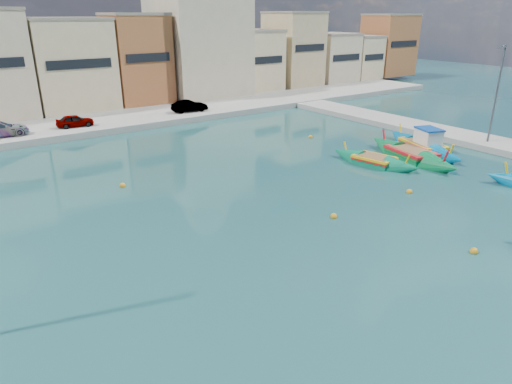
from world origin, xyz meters
name	(u,v)px	position (x,y,z in m)	size (l,w,h in m)	color
ground	(417,228)	(0.00, 0.00, 0.00)	(160.00, 160.00, 0.00)	#13373B
north_quay	(155,116)	(0.00, 32.00, 0.30)	(80.00, 8.00, 0.60)	gray
north_townhouses	(178,60)	(6.68, 39.36, 5.00)	(83.20, 7.87, 10.19)	beige
church_block	(198,29)	(10.00, 40.00, 8.41)	(10.00, 10.00, 19.10)	#C7B594
quay_street_lamp	(496,94)	(17.44, 6.00, 4.34)	(1.18, 0.16, 8.00)	#595B60
parked_cars	(76,120)	(-8.28, 30.50, 1.22)	(22.02, 1.91, 1.31)	#4C1919
luzzu_turquoise_cabin	(423,147)	(12.35, 8.42, 0.36)	(5.11, 9.48, 3.00)	#006AA0
luzzu_cyan_mid	(411,156)	(9.69, 7.58, 0.29)	(4.01, 9.42, 2.71)	#0A723D
luzzu_green	(374,161)	(6.44, 8.33, 0.24)	(3.11, 7.18, 2.20)	#0B754F
mooring_buoys	(355,185)	(1.91, 6.00, 0.08)	(22.71, 20.19, 0.36)	orange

